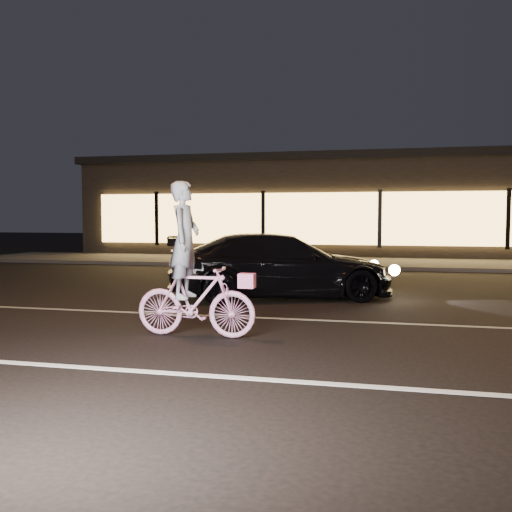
# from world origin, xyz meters

# --- Properties ---
(ground) EXTENTS (90.00, 90.00, 0.00)m
(ground) POSITION_xyz_m (0.00, 0.00, 0.00)
(ground) COLOR black
(ground) RESTS_ON ground
(lane_stripe_near) EXTENTS (60.00, 0.12, 0.01)m
(lane_stripe_near) POSITION_xyz_m (0.00, -1.50, 0.00)
(lane_stripe_near) COLOR silver
(lane_stripe_near) RESTS_ON ground
(lane_stripe_far) EXTENTS (60.00, 0.10, 0.01)m
(lane_stripe_far) POSITION_xyz_m (0.00, 2.00, 0.00)
(lane_stripe_far) COLOR gray
(lane_stripe_far) RESTS_ON ground
(sidewalk) EXTENTS (30.00, 4.00, 0.12)m
(sidewalk) POSITION_xyz_m (0.00, 13.00, 0.06)
(sidewalk) COLOR #383533
(sidewalk) RESTS_ON ground
(storefront) EXTENTS (25.40, 8.42, 4.20)m
(storefront) POSITION_xyz_m (0.00, 18.97, 2.15)
(storefront) COLOR black
(storefront) RESTS_ON ground
(cyclist) EXTENTS (1.73, 0.60, 2.18)m
(cyclist) POSITION_xyz_m (-2.29, 0.34, 0.77)
(cyclist) COLOR #E53C9C
(cyclist) RESTS_ON ground
(sedan) EXTENTS (4.97, 3.38, 1.34)m
(sedan) POSITION_xyz_m (-1.79, 4.32, 0.67)
(sedan) COLOR black
(sedan) RESTS_ON ground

